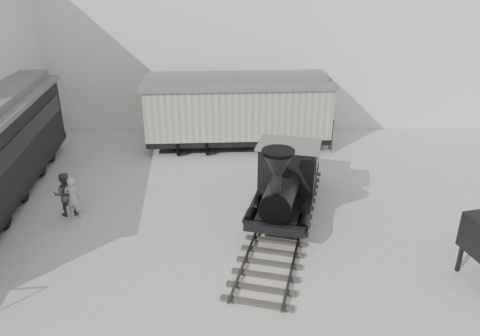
{
  "coord_description": "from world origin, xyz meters",
  "views": [
    {
      "loc": [
        -0.52,
        -12.29,
        9.21
      ],
      "look_at": [
        -0.28,
        3.72,
        2.0
      ],
      "focal_mm": 35.0,
      "sensor_mm": 36.0,
      "label": 1
    }
  ],
  "objects_px": {
    "locomotive": "(286,184)",
    "visitor_b": "(65,194)",
    "boxcar": "(238,109)",
    "visitor_a": "(73,198)"
  },
  "relations": [
    {
      "from": "boxcar",
      "to": "visitor_b",
      "type": "xyz_separation_m",
      "value": [
        -6.76,
        -7.12,
        -1.19
      ]
    },
    {
      "from": "locomotive",
      "to": "visitor_b",
      "type": "distance_m",
      "value": 8.54
    },
    {
      "from": "locomotive",
      "to": "visitor_a",
      "type": "bearing_deg",
      "value": -164.36
    },
    {
      "from": "boxcar",
      "to": "locomotive",
      "type": "bearing_deg",
      "value": -78.62
    },
    {
      "from": "boxcar",
      "to": "visitor_a",
      "type": "relative_size",
      "value": 5.77
    },
    {
      "from": "locomotive",
      "to": "visitor_a",
      "type": "height_order",
      "value": "locomotive"
    },
    {
      "from": "boxcar",
      "to": "visitor_b",
      "type": "relative_size",
      "value": 5.51
    },
    {
      "from": "visitor_a",
      "to": "boxcar",
      "type": "bearing_deg",
      "value": -129.39
    },
    {
      "from": "locomotive",
      "to": "visitor_a",
      "type": "relative_size",
      "value": 6.02
    },
    {
      "from": "locomotive",
      "to": "boxcar",
      "type": "distance_m",
      "value": 7.44
    }
  ]
}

